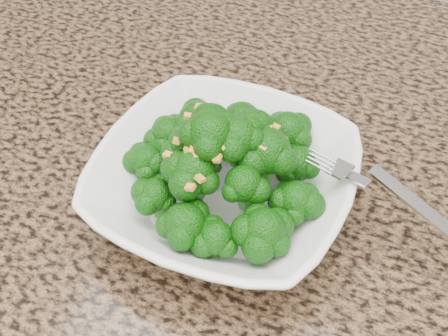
% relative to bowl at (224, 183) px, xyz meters
% --- Properties ---
extents(granite_counter, '(1.64, 1.04, 0.03)m').
position_rel_bowl_xyz_m(granite_counter, '(-0.05, -0.05, -0.04)').
color(granite_counter, brown).
rests_on(granite_counter, cabinet).
extents(bowl, '(0.24, 0.24, 0.06)m').
position_rel_bowl_xyz_m(bowl, '(0.00, 0.00, 0.00)').
color(bowl, white).
rests_on(bowl, granite_counter).
extents(broccoli_pile, '(0.21, 0.21, 0.07)m').
position_rel_bowl_xyz_m(broccoli_pile, '(0.00, 0.00, 0.06)').
color(broccoli_pile, '#0F5109').
rests_on(broccoli_pile, bowl).
extents(garlic_topping, '(0.13, 0.13, 0.01)m').
position_rel_bowl_xyz_m(garlic_topping, '(0.00, 0.00, 0.10)').
color(garlic_topping, gold).
rests_on(garlic_topping, broccoli_pile).
extents(fork, '(0.17, 0.08, 0.01)m').
position_rel_bowl_xyz_m(fork, '(0.12, 0.02, 0.03)').
color(fork, silver).
rests_on(fork, bowl).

